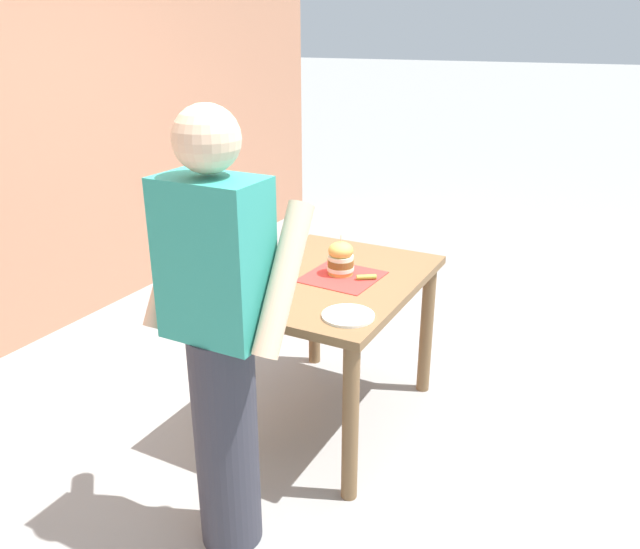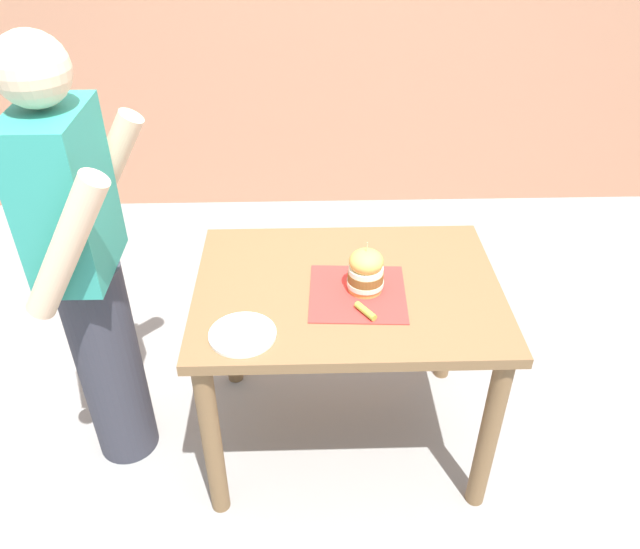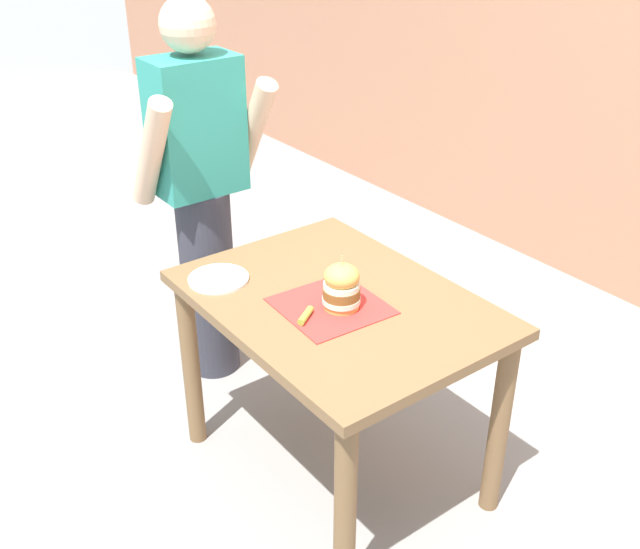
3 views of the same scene
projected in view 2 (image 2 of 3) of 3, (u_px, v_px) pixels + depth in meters
ground_plane at (343, 432)px, 2.70m from camera, size 80.00×80.00×0.00m
patio_table at (347, 314)px, 2.32m from camera, size 0.81×1.10×0.79m
serving_paper at (357, 293)px, 2.20m from camera, size 0.36×0.36×0.00m
sandwich at (366, 271)px, 2.18m from camera, size 0.13×0.13×0.20m
pickle_spear at (366, 311)px, 2.10m from camera, size 0.09×0.07×0.02m
side_plate_with_forks at (243, 334)px, 2.02m from camera, size 0.22×0.22×0.02m
diner_across_table at (87, 272)px, 2.15m from camera, size 0.55×0.35×1.69m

